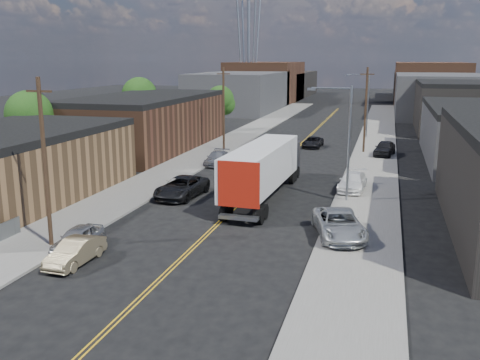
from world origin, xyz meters
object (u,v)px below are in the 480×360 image
Objects in this scene: car_right_lot_c at (385,148)px; car_left_a at (78,238)px; car_right_lot_a at (339,224)px; car_ahead_truck at (313,142)px; car_left_c at (182,187)px; car_left_b at (75,252)px; car_right_lot_b at (353,181)px; semi_truck at (266,166)px; car_left_d at (217,158)px.

car_left_a is at bearing -105.66° from car_right_lot_c.
car_right_lot_a is at bearing 22.47° from car_left_a.
car_left_a reaches higher than car_ahead_truck.
car_left_a is 13.09m from car_left_c.
car_left_b is 43.19m from car_ahead_truck.
car_left_b is 0.83× the size of car_right_lot_b.
car_right_lot_a is 1.25× the size of car_ahead_truck.
semi_truck is 4.16× the size of car_left_a.
car_left_c is 14.95m from car_right_lot_a.
car_left_c reaches higher than car_left_b.
semi_truck is at bearing -59.04° from car_left_d.
semi_truck is at bearing 70.12° from car_left_b.
car_left_c reaches higher than car_left_d.
car_right_lot_c is (15.91, 38.33, 0.29)m from car_left_b.
car_right_lot_b reaches higher than car_left_b.
car_right_lot_c is at bearing 26.09° from car_left_d.
car_left_d is 19.57m from car_right_lot_c.
car_left_c is at bearing -159.56° from semi_truck.
car_ahead_truck is at bearing 81.27° from car_left_c.
semi_truck reaches higher than car_left_a.
car_ahead_truck is at bearing 82.25° from car_left_b.
car_ahead_truck is at bearing 78.69° from car_left_a.
car_left_a is 0.86× the size of car_ahead_truck.
car_left_d is at bearing 90.13° from car_left_a.
car_right_lot_b is at bearing 58.47° from car_left_b.
car_left_a is 0.81× the size of car_right_lot_b.
car_left_c is 1.01× the size of car_right_lot_a.
car_left_c is 28.06m from car_right_lot_c.
semi_truck is 18.54m from car_left_b.
car_left_b is 41.50m from car_right_lot_c.
car_left_b is 0.87× the size of car_left_d.
car_ahead_truck is at bearing 55.98° from car_left_d.
car_ahead_truck is (8.22, 40.60, -0.04)m from car_left_a.
semi_truck is 7.05m from car_left_c.
semi_truck is at bearing -88.61° from car_ahead_truck.
car_right_lot_a is 35.19m from car_ahead_truck.
car_left_b is at bearing -165.28° from car_right_lot_a.
car_left_d is at bearing -118.44° from car_ahead_truck.
car_right_lot_a is (13.50, 8.00, 0.28)m from car_left_b.
car_right_lot_a reaches higher than car_left_b.
car_right_lot_c is (17.02, 36.33, 0.28)m from car_left_a.
semi_truck is 14.09m from car_left_d.
car_right_lot_c reaches higher than car_ahead_truck.
car_ahead_truck is (-6.38, 22.03, -0.22)m from car_right_lot_b.
car_right_lot_b is (6.70, 3.42, -1.64)m from semi_truck.
car_left_b is at bearing -85.98° from car_left_c.
car_right_lot_c is (2.42, 17.76, 0.10)m from car_right_lot_b.
car_right_lot_b is (14.60, 18.57, 0.18)m from car_left_a.
car_right_lot_b is (13.50, 20.57, 0.19)m from car_left_b.
car_left_a reaches higher than car_left_b.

